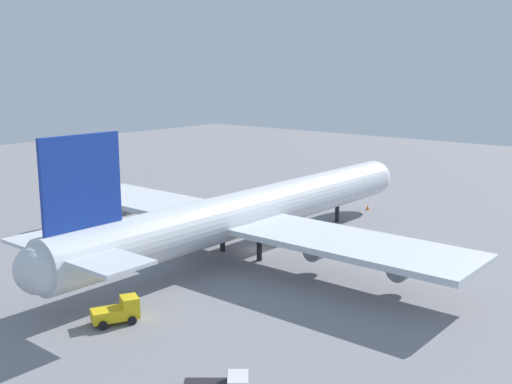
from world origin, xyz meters
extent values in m
plane|color=gray|center=(0.00, 0.00, 0.00)|extent=(274.73, 274.73, 0.00)
cylinder|color=silver|center=(0.00, 0.00, 5.62)|extent=(63.36, 5.81, 5.81)
sphere|color=silver|center=(31.68, 0.00, 5.62)|extent=(5.70, 5.70, 5.70)
sphere|color=silver|center=(-31.68, 0.00, 5.62)|extent=(4.94, 4.94, 4.94)
cube|color=#19389E|center=(-26.61, 0.00, 13.18)|extent=(8.87, 0.50, 9.30)
cube|color=silver|center=(-27.88, -4.66, 6.49)|extent=(5.70, 8.72, 0.36)
cube|color=silver|center=(-27.88, 4.66, 6.49)|extent=(5.70, 8.72, 0.36)
cube|color=silver|center=(-3.17, -16.40, 4.75)|extent=(10.77, 29.32, 0.70)
cube|color=silver|center=(-3.17, 16.40, 4.75)|extent=(10.77, 29.32, 0.70)
cylinder|color=gray|center=(-2.17, -12.01, 3.18)|extent=(4.65, 2.44, 2.44)
cylinder|color=gray|center=(-2.17, -22.85, 3.18)|extent=(4.65, 2.44, 2.44)
cylinder|color=gray|center=(-2.17, 12.01, 3.18)|extent=(4.65, 2.44, 2.44)
cylinder|color=gray|center=(-2.17, 22.85, 3.18)|extent=(4.65, 2.44, 2.44)
cylinder|color=black|center=(20.28, 0.00, 1.36)|extent=(0.70, 0.70, 2.71)
cylinder|color=black|center=(-3.17, -3.20, 1.36)|extent=(0.70, 0.70, 2.71)
cylinder|color=black|center=(-3.17, 3.20, 1.36)|extent=(0.70, 0.70, 2.71)
cube|color=yellow|center=(-25.76, -5.54, 1.44)|extent=(2.26, 2.44, 2.03)
cube|color=yellow|center=(-27.76, -4.58, 0.97)|extent=(3.44, 3.01, 1.11)
cylinder|color=black|center=(-26.27, -6.48, 0.42)|extent=(0.88, 0.61, 0.84)
cylinder|color=black|center=(-25.35, -4.55, 0.42)|extent=(0.88, 0.61, 0.84)
cylinder|color=black|center=(-28.76, -5.30, 0.42)|extent=(0.88, 0.61, 0.84)
cylinder|color=black|center=(-27.84, -3.36, 0.42)|extent=(0.88, 0.61, 0.84)
cone|color=orange|center=(30.91, 0.43, 0.41)|extent=(0.57, 0.57, 0.81)
camera|label=1|loc=(-60.28, -50.20, 23.98)|focal=42.43mm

